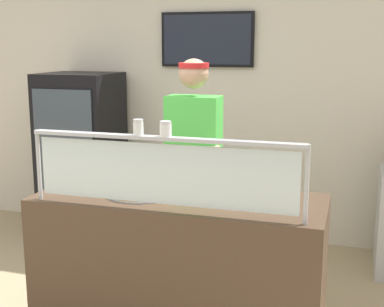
{
  "coord_description": "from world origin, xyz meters",
  "views": [
    {
      "loc": [
        1.87,
        -2.61,
        1.86
      ],
      "look_at": [
        0.95,
        0.38,
        1.22
      ],
      "focal_mm": 50.04,
      "sensor_mm": 36.0,
      "label": 1
    }
  ],
  "objects_px": {
    "pizza_server": "(145,189)",
    "worker_figure": "(194,165)",
    "pizza_tray": "(141,191)",
    "pepper_flake_shaker": "(166,130)",
    "parmesan_shaker": "(138,128)",
    "drink_fridge": "(82,156)"
  },
  "relations": [
    {
      "from": "pepper_flake_shaker",
      "to": "pizza_tray",
      "type": "bearing_deg",
      "value": 134.02
    },
    {
      "from": "pizza_tray",
      "to": "drink_fridge",
      "type": "distance_m",
      "value": 2.04
    },
    {
      "from": "parmesan_shaker",
      "to": "pepper_flake_shaker",
      "type": "distance_m",
      "value": 0.16
    },
    {
      "from": "pizza_tray",
      "to": "pepper_flake_shaker",
      "type": "relative_size",
      "value": 5.15
    },
    {
      "from": "pizza_server",
      "to": "pepper_flake_shaker",
      "type": "relative_size",
      "value": 3.28
    },
    {
      "from": "parmesan_shaker",
      "to": "worker_figure",
      "type": "xyz_separation_m",
      "value": [
        0.04,
        0.92,
        -0.4
      ]
    },
    {
      "from": "pizza_server",
      "to": "drink_fridge",
      "type": "xyz_separation_m",
      "value": [
        -1.31,
        1.6,
        -0.19
      ]
    },
    {
      "from": "parmesan_shaker",
      "to": "drink_fridge",
      "type": "height_order",
      "value": "drink_fridge"
    },
    {
      "from": "pizza_server",
      "to": "parmesan_shaker",
      "type": "bearing_deg",
      "value": -76.85
    },
    {
      "from": "worker_figure",
      "to": "drink_fridge",
      "type": "distance_m",
      "value": 1.72
    },
    {
      "from": "drink_fridge",
      "to": "worker_figure",
      "type": "bearing_deg",
      "value": -33.3
    },
    {
      "from": "pizza_server",
      "to": "worker_figure",
      "type": "height_order",
      "value": "worker_figure"
    },
    {
      "from": "parmesan_shaker",
      "to": "worker_figure",
      "type": "distance_m",
      "value": 1.01
    },
    {
      "from": "pepper_flake_shaker",
      "to": "drink_fridge",
      "type": "bearing_deg",
      "value": 129.73
    },
    {
      "from": "pepper_flake_shaker",
      "to": "drink_fridge",
      "type": "distance_m",
      "value": 2.49
    },
    {
      "from": "pizza_server",
      "to": "worker_figure",
      "type": "distance_m",
      "value": 0.68
    },
    {
      "from": "pizza_server",
      "to": "pepper_flake_shaker",
      "type": "bearing_deg",
      "value": -50.55
    },
    {
      "from": "pizza_tray",
      "to": "pizza_server",
      "type": "relative_size",
      "value": 1.57
    },
    {
      "from": "pizza_tray",
      "to": "parmesan_shaker",
      "type": "relative_size",
      "value": 4.97
    },
    {
      "from": "pizza_tray",
      "to": "worker_figure",
      "type": "bearing_deg",
      "value": 77.54
    },
    {
      "from": "pizza_tray",
      "to": "pepper_flake_shaker",
      "type": "xyz_separation_m",
      "value": [
        0.27,
        -0.27,
        0.44
      ]
    },
    {
      "from": "pizza_server",
      "to": "drink_fridge",
      "type": "distance_m",
      "value": 2.08
    }
  ]
}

